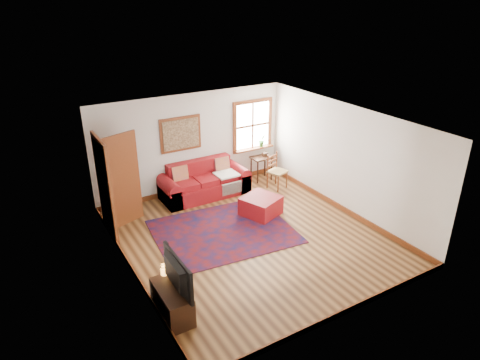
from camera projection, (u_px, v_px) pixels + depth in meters
ground at (250, 237)px, 8.92m from camera, size 5.50×5.50×0.00m
room_envelope at (251, 164)px, 8.26m from camera, size 5.04×5.54×2.52m
window at (254, 130)px, 11.34m from camera, size 1.18×0.20×1.38m
doorway at (115, 183)px, 8.86m from camera, size 0.89×1.08×2.14m
framed_artwork at (181, 134)px, 10.28m from camera, size 1.05×0.07×0.85m
persian_rug at (223, 231)px, 9.12m from camera, size 3.06×2.55×0.02m
red_leather_sofa at (204, 184)px, 10.67m from camera, size 2.18×0.90×0.85m
red_ottoman at (261, 206)px, 9.75m from camera, size 0.98×0.98×0.43m
side_table at (262, 161)px, 11.43m from camera, size 0.54×0.41×0.65m
ladder_back_chair at (276, 170)px, 10.98m from camera, size 0.54×0.52×0.92m
media_cabinet at (172, 302)px, 6.70m from camera, size 0.41×0.90×0.50m
television at (172, 274)px, 6.46m from camera, size 0.13×1.01×0.58m
candle_hurricane at (164, 270)px, 6.90m from camera, size 0.12×0.12×0.18m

